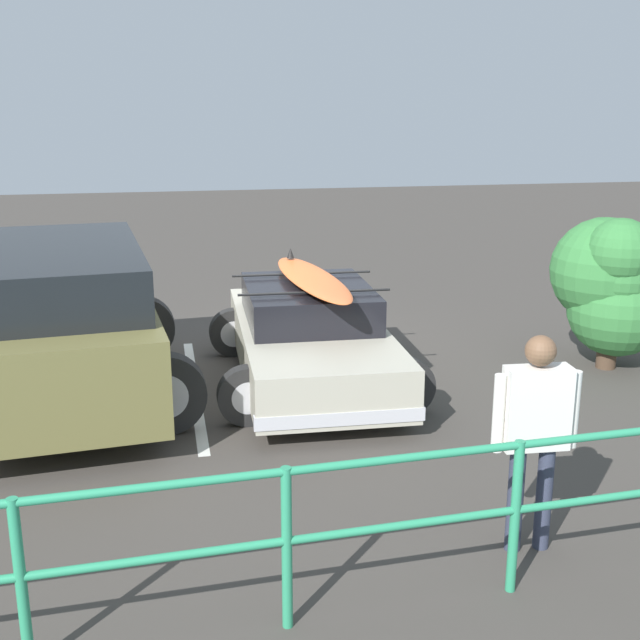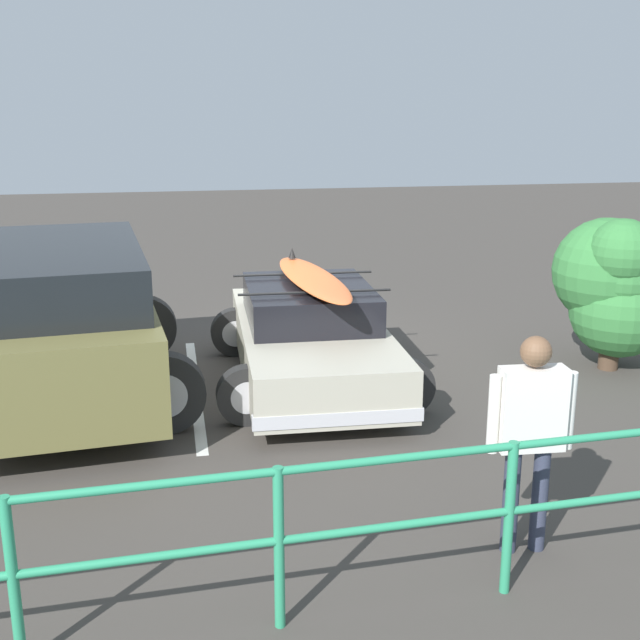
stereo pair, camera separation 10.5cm
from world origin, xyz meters
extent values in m
cube|color=#423D38|center=(0.00, 0.00, -0.01)|extent=(44.00, 44.00, 0.02)
cube|color=silver|center=(1.30, 0.71, 0.00)|extent=(0.12, 3.87, 0.00)
cube|color=#B7B29E|center=(-0.13, 0.71, 0.47)|extent=(1.83, 4.02, 0.58)
cube|color=black|center=(-0.13, 0.55, 0.97)|extent=(1.56, 1.95, 0.42)
cube|color=silver|center=(-0.06, 2.65, 0.30)|extent=(1.73, 0.16, 0.14)
cube|color=silver|center=(-0.19, -1.23, 0.30)|extent=(1.73, 0.16, 0.14)
cylinder|color=black|center=(-0.95, 1.97, 0.33)|extent=(0.65, 0.18, 0.65)
cylinder|color=#B7B7BC|center=(-0.95, 1.97, 0.33)|extent=(0.36, 0.19, 0.36)
cylinder|color=black|center=(0.78, 1.91, 0.33)|extent=(0.65, 0.18, 0.65)
cylinder|color=#B7B7BC|center=(0.78, 1.91, 0.33)|extent=(0.36, 0.19, 0.36)
cylinder|color=black|center=(-1.03, -0.49, 0.33)|extent=(0.65, 0.18, 0.65)
cylinder|color=#B7B7BC|center=(-1.03, -0.49, 0.33)|extent=(0.36, 0.19, 0.36)
cylinder|color=black|center=(0.70, -0.55, 0.33)|extent=(0.65, 0.18, 0.65)
cylinder|color=#B7B7BC|center=(0.70, -0.55, 0.33)|extent=(0.36, 0.19, 0.36)
cylinder|color=black|center=(-0.11, 1.08, 1.22)|extent=(1.78, 0.09, 0.03)
cylinder|color=black|center=(-0.15, 0.03, 1.22)|extent=(1.78, 0.09, 0.03)
ellipsoid|color=orange|center=(-0.17, 0.59, 1.28)|extent=(0.76, 2.79, 0.09)
cone|color=black|center=(-0.09, -0.51, 1.40)|extent=(0.10, 0.10, 0.14)
cube|color=brown|center=(2.72, 0.75, 0.76)|extent=(2.29, 4.52, 0.96)
cube|color=black|center=(2.72, 0.75, 1.52)|extent=(2.05, 3.55, 0.56)
cylinder|color=black|center=(2.94, -1.51, 0.86)|extent=(0.78, 0.26, 0.77)
cylinder|color=black|center=(1.64, 1.96, 0.43)|extent=(0.85, 0.22, 0.85)
cylinder|color=#B7B7BC|center=(1.64, 1.96, 0.43)|extent=(0.47, 0.23, 0.47)
cylinder|color=black|center=(1.90, -0.64, 0.43)|extent=(0.85, 0.22, 0.85)
cylinder|color=#B7B7BC|center=(1.90, -0.64, 0.43)|extent=(0.47, 0.23, 0.47)
cylinder|color=#33384C|center=(-1.16, 4.82, 0.42)|extent=(0.12, 0.12, 0.84)
cylinder|color=#33384C|center=(-0.93, 4.81, 0.42)|extent=(0.12, 0.12, 0.84)
cube|color=silver|center=(-1.05, 4.81, 1.16)|extent=(0.50, 0.22, 0.63)
sphere|color=brown|center=(-1.05, 4.81, 1.60)|extent=(0.23, 0.23, 0.23)
cylinder|color=silver|center=(-1.34, 4.83, 1.13)|extent=(0.09, 0.09, 0.60)
cylinder|color=silver|center=(-0.76, 4.80, 1.13)|extent=(0.09, 0.09, 0.60)
cylinder|color=#2D9366|center=(-0.69, 5.31, 0.57)|extent=(0.07, 0.07, 1.14)
cylinder|color=#2D9366|center=(0.92, 5.40, 0.57)|extent=(0.07, 0.07, 1.14)
cylinder|color=#2D9366|center=(2.53, 5.48, 0.57)|extent=(0.07, 0.07, 1.14)
cylinder|color=#2D9366|center=(0.11, 5.35, 1.11)|extent=(8.04, 0.49, 0.06)
cylinder|color=#2D9366|center=(0.11, 5.35, 0.63)|extent=(8.04, 0.49, 0.06)
cylinder|color=#4C3828|center=(-4.00, 0.94, 0.25)|extent=(0.25, 0.25, 0.50)
sphere|color=#387F3D|center=(-4.02, 1.03, 1.23)|extent=(0.86, 0.86, 0.86)
sphere|color=#387F3D|center=(-3.99, 0.95, 1.35)|extent=(0.84, 0.84, 0.84)
sphere|color=#387F3D|center=(-4.11, 0.90, 0.79)|extent=(1.26, 1.26, 1.26)
sphere|color=#387F3D|center=(-3.99, 0.72, 1.25)|extent=(1.38, 1.38, 1.38)
sphere|color=#387F3D|center=(-3.96, 1.08, 1.55)|extent=(0.85, 0.85, 0.85)
sphere|color=#387F3D|center=(-3.89, 0.73, 1.25)|extent=(1.04, 1.04, 1.04)
camera|label=1|loc=(1.62, 9.92, 3.34)|focal=45.00mm
camera|label=2|loc=(1.51, 9.94, 3.34)|focal=45.00mm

